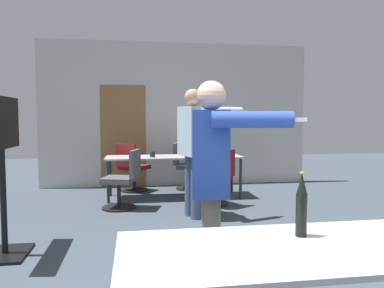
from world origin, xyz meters
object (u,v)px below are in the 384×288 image
Objects in this scene: office_chair_side_rolled at (132,169)px; beer_bottle at (302,206)px; person_right_polo at (213,169)px; person_left_plaid at (194,141)px; drink_cup at (152,154)px; office_chair_far_right at (124,182)px; office_chair_near_pushed at (185,168)px; tv_screen at (2,158)px; office_chair_far_left at (216,180)px.

office_chair_side_rolled is 2.52× the size of beer_bottle.
office_chair_side_rolled is (-0.63, 4.31, -0.57)m from person_right_polo.
beer_bottle is (0.09, -3.19, -0.18)m from person_left_plaid.
drink_cup is (-0.60, 4.42, -0.12)m from beer_bottle.
person_right_polo is 3.12m from office_chair_far_right.
person_left_plaid is 2.35m from person_right_polo.
office_chair_side_rolled is (-1.04, -0.10, 0.01)m from office_chair_near_pushed.
tv_screen is 3.00m from beer_bottle.
office_chair_side_rolled is 0.89m from drink_cup.
office_chair_far_left is 0.99× the size of office_chair_far_right.
person_right_polo reaches higher than office_chair_far_left.
person_left_plaid is 1.35m from office_chair_far_right.
office_chair_far_right is at bearing -154.46° from person_right_polo.
office_chair_far_right is at bearing -32.26° from tv_screen.
person_right_polo is (1.90, -1.16, 0.01)m from tv_screen.
office_chair_far_left is 3.87m from beer_bottle.
drink_cup is (0.35, -0.74, 0.35)m from office_chair_side_rolled.
office_chair_side_rolled is at bearing 115.35° from drink_cup.
office_chair_far_right is (-1.44, 0.01, 0.01)m from office_chair_far_left.
office_chair_far_right is (-0.75, 2.98, -0.58)m from person_right_polo.
office_chair_far_right is 2.50× the size of beer_bottle.
office_chair_near_pushed and office_chair_far_right have the same top height.
office_chair_near_pushed is at bearing 43.53° from office_chair_side_rolled.
drink_cup is (-0.28, 3.57, -0.22)m from person_right_polo.
beer_bottle is 4.46m from drink_cup.
tv_screen is 0.96× the size of person_right_polo.
person_left_plaid is 1.99× the size of office_chair_far_left.
beer_bottle is (-0.37, -3.82, 0.49)m from office_chair_far_left.
beer_bottle is at bearing -132.18° from tv_screen.
tv_screen is at bearing 137.82° from beer_bottle.
person_right_polo reaches higher than beer_bottle.
office_chair_far_left is at bearing -7.60° from office_chair_side_rolled.
person_left_plaid is 3.19m from beer_bottle.
office_chair_near_pushed is at bearing 50.92° from drink_cup.
office_chair_far_right is at bearing -57.25° from office_chair_side_rolled.
drink_cup is at bearing -33.94° from tv_screen.
person_right_polo is at bearing -149.80° from office_chair_far_right.
person_left_plaid reaches higher than drink_cup.
office_chair_far_right is (-0.12, -1.33, -0.01)m from office_chair_side_rolled.
person_left_plaid is 1.97× the size of office_chair_near_pushed.
beer_bottle is at bearing -41.59° from office_chair_side_rolled.
person_left_plaid is 1.07× the size of person_right_polo.
office_chair_far_left is 0.98× the size of office_chair_side_rolled.
tv_screen is 1.77× the size of office_chair_far_right.
office_chair_near_pushed is at bearing 89.07° from beer_bottle.
tv_screen reaches higher than office_chair_far_left.
office_chair_side_rolled is 1.34m from office_chair_far_right.
office_chair_far_right is (-1.16, -1.44, -0.00)m from office_chair_near_pushed.
tv_screen is at bearing -73.97° from office_chair_side_rolled.
person_left_plaid is 4.93× the size of beer_bottle.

